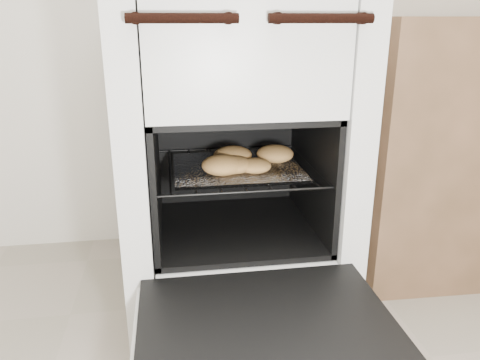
# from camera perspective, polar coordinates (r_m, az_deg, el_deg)

# --- Properties ---
(stove) EXTENTS (0.65, 0.72, 0.99)m
(stove) POSITION_cam_1_polar(r_m,az_deg,el_deg) (1.46, -0.94, 4.00)
(stove) COLOR white
(stove) RESTS_ON ground
(oven_door) EXTENTS (0.58, 0.45, 0.04)m
(oven_door) POSITION_cam_1_polar(r_m,az_deg,el_deg) (1.08, 3.28, -17.71)
(oven_door) COLOR black
(oven_door) RESTS_ON stove
(oven_rack) EXTENTS (0.47, 0.45, 0.01)m
(oven_rack) POSITION_cam_1_polar(r_m,az_deg,el_deg) (1.40, -0.54, 1.57)
(oven_rack) COLOR black
(oven_rack) RESTS_ON stove
(foil_sheet) EXTENTS (0.37, 0.32, 0.01)m
(foil_sheet) POSITION_cam_1_polar(r_m,az_deg,el_deg) (1.38, -0.41, 1.56)
(foil_sheet) COLOR white
(foil_sheet) RESTS_ON oven_rack
(baked_rolls) EXTENTS (0.31, 0.25, 0.05)m
(baked_rolls) POSITION_cam_1_polar(r_m,az_deg,el_deg) (1.35, 0.33, 2.46)
(baked_rolls) COLOR tan
(baked_rolls) RESTS_ON foil_sheet
(counter) EXTENTS (0.88, 0.60, 0.87)m
(counter) POSITION_cam_1_polar(r_m,az_deg,el_deg) (1.88, 25.88, 3.94)
(counter) COLOR brown
(counter) RESTS_ON ground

